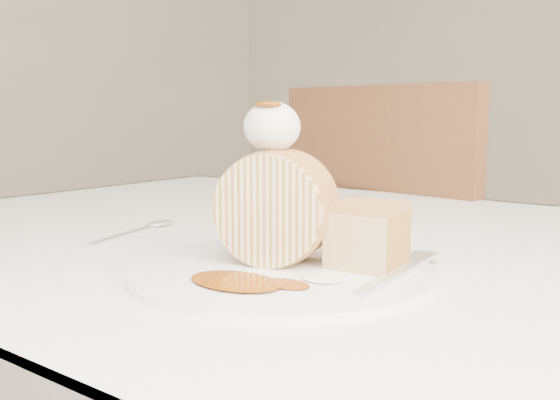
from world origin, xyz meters
The scene contains 10 objects.
table centered at (0.00, 0.20, 0.66)m, with size 1.40×0.90×0.75m.
chair_far centered at (-0.21, 0.78, 0.55)m, with size 0.51×0.51×0.96m.
plate centered at (0.03, 0.02, 0.75)m, with size 0.29×0.29×0.01m, color white.
roulade_slice centered at (0.01, 0.03, 0.81)m, with size 0.11×0.11×0.06m, color beige.
cake_chunk centered at (0.09, 0.07, 0.78)m, with size 0.06×0.06×0.05m, color #CD884D.
whipped_cream centered at (0.00, 0.04, 0.89)m, with size 0.06×0.06×0.05m, color white.
caramel_drizzle centered at (0.00, 0.03, 0.92)m, with size 0.03×0.02×0.01m, color #7B3605.
caramel_pool centered at (0.03, -0.05, 0.76)m, with size 0.09×0.06×0.00m, color #7B3605, non-canonical shape.
fork centered at (0.13, 0.04, 0.76)m, with size 0.02×0.17×0.00m, color silver.
spoon centered at (-0.24, 0.05, 0.75)m, with size 0.02×0.15×0.00m, color silver.
Camera 1 is at (0.37, -0.44, 0.90)m, focal length 40.00 mm.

